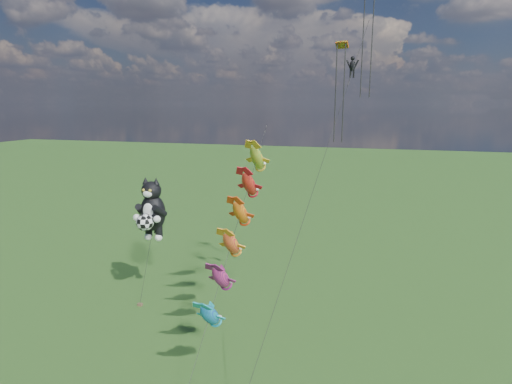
# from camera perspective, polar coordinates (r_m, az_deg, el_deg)

# --- Properties ---
(ground) EXTENTS (300.00, 300.00, 0.00)m
(ground) POSITION_cam_1_polar(r_m,az_deg,el_deg) (35.64, -20.18, -17.97)
(ground) COLOR #174310
(cat_kite_rig) EXTENTS (2.64, 4.11, 10.86)m
(cat_kite_rig) POSITION_cam_1_polar(r_m,az_deg,el_deg) (39.28, -13.79, -2.30)
(cat_kite_rig) COLOR brown
(cat_kite_rig) RESTS_ON ground
(fish_windsock_rig) EXTENTS (1.44, 15.95, 15.63)m
(fish_windsock_rig) POSITION_cam_1_polar(r_m,az_deg,el_deg) (29.62, -2.70, -4.84)
(fish_windsock_rig) COLOR brown
(fish_windsock_rig) RESTS_ON ground
(parafoil_rig) EXTENTS (5.98, 16.85, 25.94)m
(parafoil_rig) POSITION_cam_1_polar(r_m,az_deg,el_deg) (32.51, 12.55, 16.14)
(parafoil_rig) COLOR brown
(parafoil_rig) RESTS_ON ground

